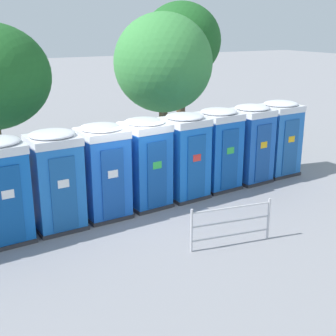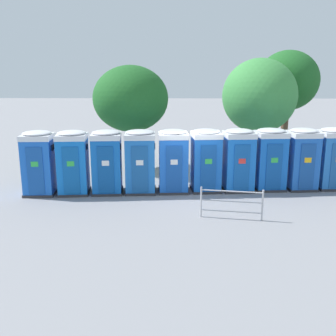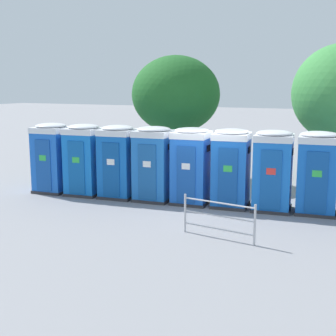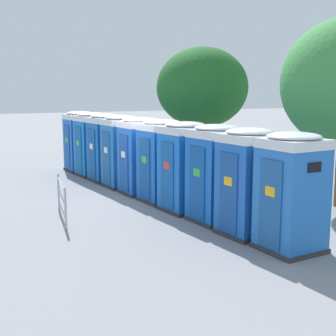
{
  "view_description": "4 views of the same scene",
  "coord_description": "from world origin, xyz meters",
  "px_view_note": "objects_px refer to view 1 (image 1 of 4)",
  "views": [
    {
      "loc": [
        -4.82,
        -11.15,
        5.03
      ],
      "look_at": [
        1.42,
        0.27,
        0.98
      ],
      "focal_mm": 50.0,
      "sensor_mm": 36.0,
      "label": 1
    },
    {
      "loc": [
        -0.51,
        -15.39,
        4.72
      ],
      "look_at": [
        -0.88,
        0.05,
        0.97
      ],
      "focal_mm": 42.0,
      "sensor_mm": 36.0,
      "label": 2
    },
    {
      "loc": [
        4.8,
        -14.21,
        3.98
      ],
      "look_at": [
        -1.5,
        -0.01,
        1.14
      ],
      "focal_mm": 50.0,
      "sensor_mm": 36.0,
      "label": 3
    },
    {
      "loc": [
        13.37,
        -5.96,
        3.38
      ],
      "look_at": [
        1.01,
        0.23,
        1.09
      ],
      "focal_mm": 50.0,
      "sensor_mm": 36.0,
      "label": 4
    }
  ],
  "objects_px": {
    "portapotty_2": "(1,190)",
    "street_tree_2": "(163,63)",
    "portapotty_3": "(55,180)",
    "portapotty_6": "(185,156)",
    "portapotty_8": "(251,143)",
    "portapotty_4": "(103,171)",
    "portapotty_9": "(278,138)",
    "portapotty_7": "(218,149)",
    "portapotty_5": "(146,162)",
    "street_tree_0": "(181,42)",
    "event_barrier": "(231,223)"
  },
  "relations": [
    {
      "from": "street_tree_2",
      "to": "portapotty_9",
      "type": "bearing_deg",
      "value": -59.22
    },
    {
      "from": "portapotty_6",
      "to": "event_barrier",
      "type": "bearing_deg",
      "value": -101.79
    },
    {
      "from": "portapotty_3",
      "to": "portapotty_4",
      "type": "height_order",
      "value": "same"
    },
    {
      "from": "portapotty_2",
      "to": "portapotty_3",
      "type": "distance_m",
      "value": 1.33
    },
    {
      "from": "portapotty_2",
      "to": "event_barrier",
      "type": "xyz_separation_m",
      "value": [
        4.59,
        -2.85,
        -0.72
      ]
    },
    {
      "from": "portapotty_4",
      "to": "street_tree_2",
      "type": "xyz_separation_m",
      "value": [
        4.25,
        4.59,
        2.3
      ]
    },
    {
      "from": "portapotty_5",
      "to": "portapotty_7",
      "type": "relative_size",
      "value": 1.0
    },
    {
      "from": "portapotty_5",
      "to": "street_tree_0",
      "type": "bearing_deg",
      "value": 52.68
    },
    {
      "from": "portapotty_5",
      "to": "event_barrier",
      "type": "xyz_separation_m",
      "value": [
        0.63,
        -3.24,
        -0.72
      ]
    },
    {
      "from": "portapotty_4",
      "to": "portapotty_6",
      "type": "xyz_separation_m",
      "value": [
        2.64,
        0.24,
        -0.0
      ]
    },
    {
      "from": "event_barrier",
      "to": "portapotty_8",
      "type": "bearing_deg",
      "value": 46.96
    },
    {
      "from": "street_tree_2",
      "to": "street_tree_0",
      "type": "bearing_deg",
      "value": 44.65
    },
    {
      "from": "portapotty_2",
      "to": "event_barrier",
      "type": "relative_size",
      "value": 1.25
    },
    {
      "from": "portapotty_7",
      "to": "street_tree_2",
      "type": "xyz_separation_m",
      "value": [
        0.29,
        4.16,
        2.3
      ]
    },
    {
      "from": "portapotty_3",
      "to": "portapotty_8",
      "type": "height_order",
      "value": "same"
    },
    {
      "from": "street_tree_0",
      "to": "portapotty_5",
      "type": "bearing_deg",
      "value": -127.32
    },
    {
      "from": "portapotty_3",
      "to": "street_tree_2",
      "type": "xyz_separation_m",
      "value": [
        5.57,
        4.72,
        2.3
      ]
    },
    {
      "from": "portapotty_4",
      "to": "street_tree_2",
      "type": "relative_size",
      "value": 0.47
    },
    {
      "from": "portapotty_2",
      "to": "portapotty_8",
      "type": "distance_m",
      "value": 7.96
    },
    {
      "from": "portapotty_2",
      "to": "portapotty_7",
      "type": "distance_m",
      "value": 6.64
    },
    {
      "from": "street_tree_2",
      "to": "portapotty_2",
      "type": "bearing_deg",
      "value": -144.97
    },
    {
      "from": "portapotty_6",
      "to": "portapotty_9",
      "type": "bearing_deg",
      "value": 5.8
    },
    {
      "from": "portapotty_7",
      "to": "portapotty_9",
      "type": "bearing_deg",
      "value": 4.55
    },
    {
      "from": "portapotty_6",
      "to": "portapotty_7",
      "type": "bearing_deg",
      "value": 8.3
    },
    {
      "from": "portapotty_3",
      "to": "portapotty_6",
      "type": "height_order",
      "value": "same"
    },
    {
      "from": "portapotty_2",
      "to": "portapotty_5",
      "type": "relative_size",
      "value": 1.0
    },
    {
      "from": "portapotty_3",
      "to": "street_tree_0",
      "type": "bearing_deg",
      "value": 41.41
    },
    {
      "from": "portapotty_6",
      "to": "street_tree_0",
      "type": "relative_size",
      "value": 0.43
    },
    {
      "from": "portapotty_4",
      "to": "street_tree_0",
      "type": "height_order",
      "value": "street_tree_0"
    },
    {
      "from": "portapotty_4",
      "to": "portapotty_6",
      "type": "height_order",
      "value": "same"
    },
    {
      "from": "portapotty_7",
      "to": "street_tree_2",
      "type": "distance_m",
      "value": 4.76
    },
    {
      "from": "portapotty_4",
      "to": "portapotty_2",
      "type": "bearing_deg",
      "value": -174.71
    },
    {
      "from": "portapotty_2",
      "to": "portapotty_4",
      "type": "height_order",
      "value": "same"
    },
    {
      "from": "portapotty_4",
      "to": "portapotty_5",
      "type": "bearing_deg",
      "value": 6.26
    },
    {
      "from": "portapotty_5",
      "to": "street_tree_2",
      "type": "distance_m",
      "value": 5.8
    },
    {
      "from": "portapotty_7",
      "to": "portapotty_6",
      "type": "bearing_deg",
      "value": -171.7
    },
    {
      "from": "portapotty_2",
      "to": "portapotty_8",
      "type": "bearing_deg",
      "value": 5.25
    },
    {
      "from": "event_barrier",
      "to": "portapotty_7",
      "type": "bearing_deg",
      "value": 60.28
    },
    {
      "from": "portapotty_6",
      "to": "portapotty_9",
      "type": "distance_m",
      "value": 3.98
    },
    {
      "from": "portapotty_5",
      "to": "portapotty_6",
      "type": "height_order",
      "value": "same"
    },
    {
      "from": "portapotty_2",
      "to": "event_barrier",
      "type": "height_order",
      "value": "portapotty_2"
    },
    {
      "from": "portapotty_3",
      "to": "portapotty_7",
      "type": "xyz_separation_m",
      "value": [
        5.28,
        0.56,
        0.0
      ]
    },
    {
      "from": "portapotty_2",
      "to": "street_tree_0",
      "type": "xyz_separation_m",
      "value": [
        8.74,
        6.65,
        2.99
      ]
    },
    {
      "from": "portapotty_2",
      "to": "street_tree_2",
      "type": "bearing_deg",
      "value": 35.03
    },
    {
      "from": "portapotty_3",
      "to": "event_barrier",
      "type": "height_order",
      "value": "portapotty_3"
    },
    {
      "from": "portapotty_6",
      "to": "portapotty_8",
      "type": "height_order",
      "value": "same"
    },
    {
      "from": "portapotty_3",
      "to": "portapotty_5",
      "type": "xyz_separation_m",
      "value": [
        2.64,
        0.28,
        0.0
      ]
    },
    {
      "from": "portapotty_8",
      "to": "portapotty_6",
      "type": "bearing_deg",
      "value": -174.7
    },
    {
      "from": "portapotty_6",
      "to": "street_tree_0",
      "type": "bearing_deg",
      "value": 60.79
    },
    {
      "from": "portapotty_5",
      "to": "street_tree_0",
      "type": "distance_m",
      "value": 8.43
    }
  ]
}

